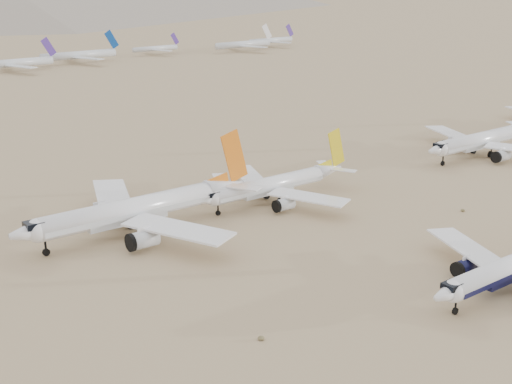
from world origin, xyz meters
TOP-DOWN VIEW (x-y plane):
  - ground at (0.00, 0.00)m, footprint 7000.00×7000.00m
  - row2_navy_widebody at (82.50, 57.04)m, footprint 45.33×44.32m
  - row2_gold_tail at (10.74, 61.33)m, footprint 39.82×38.94m
  - row2_orange_tail at (-22.83, 62.61)m, footprint 49.62×48.54m

SIDE VIEW (x-z plane):
  - ground at x=0.00m, z-range 0.00..0.00m
  - row2_gold_tail at x=10.74m, z-range -3.12..11.05m
  - row2_navy_widebody at x=82.50m, z-range -3.56..12.56m
  - row2_orange_tail at x=-22.83m, z-range -3.88..13.82m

